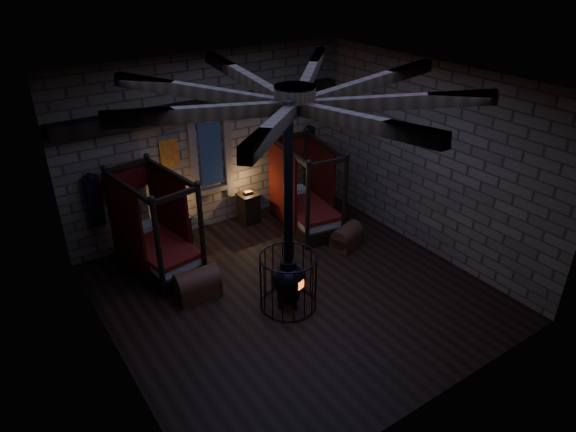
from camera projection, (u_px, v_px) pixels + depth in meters
room at (292, 110)px, 8.73m from camera, size 7.02×7.02×4.29m
bed_left at (157, 246)px, 10.96m from camera, size 1.37×2.19×2.15m
bed_right at (305, 206)px, 12.63m from camera, size 1.34×2.15×2.12m
trunk_left at (198, 285)px, 10.15m from camera, size 0.89×0.60×0.62m
trunk_right at (347, 237)px, 11.86m from camera, size 0.86×0.70×0.55m
nightstand_left at (181, 230)px, 11.96m from camera, size 0.47×0.45×0.83m
nightstand_right at (249, 208)px, 12.83m from camera, size 0.51×0.49×0.86m
stove at (288, 277)px, 9.71m from camera, size 1.10×1.10×4.05m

